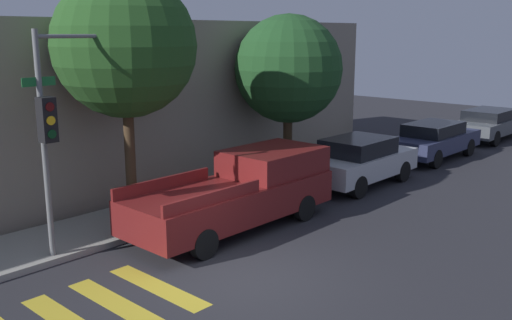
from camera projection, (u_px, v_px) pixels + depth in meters
ground_plane at (235, 278)px, 11.25m from camera, size 60.00×60.00×0.00m
sidewalk at (111, 226)px, 14.09m from camera, size 26.00×2.24×0.14m
building_row at (19, 109)px, 16.54m from camera, size 26.00×6.00×5.10m
crosswalk at (94, 313)px, 9.86m from camera, size 3.22×2.60×0.00m
traffic_light_pole at (63, 106)px, 11.64m from camera, size 2.30×0.56×4.81m
pickup_truck at (242, 191)px, 14.12m from camera, size 5.59×2.02×1.79m
sedan_near_corner at (359, 160)px, 17.96m from camera, size 4.21×1.86×1.52m
sedan_middle at (434, 139)px, 21.70m from camera, size 4.61×1.77×1.40m
sedan_far_end at (489, 123)px, 25.64m from camera, size 4.69×1.87×1.37m
tree_near_corner at (125, 46)px, 13.71m from camera, size 3.49×3.49×6.18m
tree_midblock at (288, 69)px, 18.34m from camera, size 3.48×3.48×5.33m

